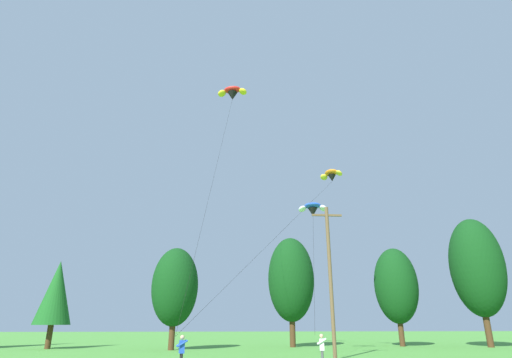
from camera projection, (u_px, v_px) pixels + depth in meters
name	position (u px, v px, depth m)	size (l,w,h in m)	color
treeline_tree_c	(56.00, 292.00, 38.90)	(3.36, 3.36, 8.00)	#472D19
treeline_tree_d	(175.00, 287.00, 37.38)	(4.21, 4.21, 8.94)	#472D19
treeline_tree_e	(291.00, 279.00, 42.07)	(4.71, 4.71, 10.79)	#472D19
treeline_tree_f	(396.00, 285.00, 43.27)	(4.48, 4.48, 9.94)	#472D19
treeline_tree_g	(477.00, 267.00, 42.22)	(5.26, 5.26, 12.80)	#472D19
utility_pole	(330.00, 275.00, 28.22)	(2.20, 0.26, 10.26)	brown
kite_flyer_near	(182.00, 350.00, 20.18)	(0.63, 0.66, 1.69)	black
kite_flyer_mid	(322.00, 347.00, 22.27)	(0.62, 0.65, 1.69)	#4C4C51
parafoil_kite_high_orange	(331.00, 175.00, 38.77)	(13.42, 14.86, 14.54)	orange
parafoil_kite_mid_blue_white	(313.00, 209.00, 34.93)	(3.68, 10.18, 10.45)	blue
parafoil_kite_far_red_yellow	(232.00, 93.00, 39.65)	(4.23, 13.40, 22.52)	red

